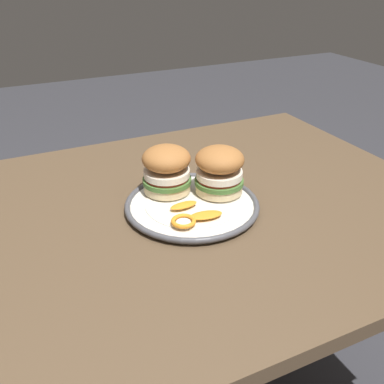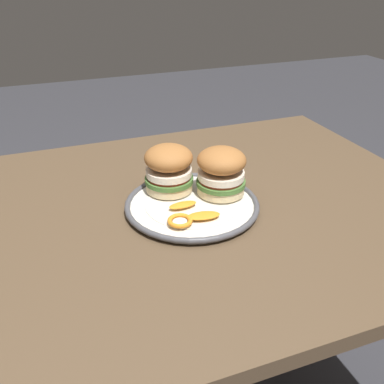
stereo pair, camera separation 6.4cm
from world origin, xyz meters
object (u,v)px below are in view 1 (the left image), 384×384
(dinner_plate, at_px, (192,205))
(sandwich_half_left, at_px, (167,169))
(dining_table, at_px, (184,247))
(sandwich_half_right, at_px, (219,169))

(dinner_plate, distance_m, sandwich_half_left, 0.09)
(dining_table, relative_size, sandwich_half_right, 8.30)
(dining_table, bearing_deg, sandwich_half_left, 106.67)
(dining_table, height_order, dinner_plate, dinner_plate)
(dining_table, distance_m, dinner_plate, 0.12)
(dining_table, xyz_separation_m, dinner_plate, (0.01, -0.02, 0.11))
(dinner_plate, bearing_deg, sandwich_half_right, 13.52)
(dining_table, bearing_deg, dinner_plate, -56.95)
(sandwich_half_left, bearing_deg, dining_table, -73.33)
(sandwich_half_left, height_order, sandwich_half_right, same)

